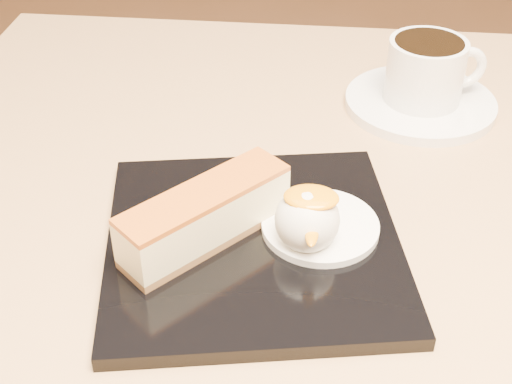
# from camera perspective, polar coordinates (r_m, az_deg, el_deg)

# --- Properties ---
(table) EXTENTS (0.80, 0.80, 0.72)m
(table) POSITION_cam_1_polar(r_m,az_deg,el_deg) (0.67, 4.88, -13.60)
(table) COLOR black
(table) RESTS_ON ground
(dessert_plate) EXTENTS (0.26, 0.26, 0.01)m
(dessert_plate) POSITION_cam_1_polar(r_m,az_deg,el_deg) (0.54, -0.22, -4.13)
(dessert_plate) COLOR black
(dessert_plate) RESTS_ON table
(cheesecake) EXTENTS (0.12, 0.13, 0.04)m
(cheesecake) POSITION_cam_1_polar(r_m,az_deg,el_deg) (0.53, -4.08, -1.89)
(cheesecake) COLOR brown
(cheesecake) RESTS_ON dessert_plate
(cream_smear) EXTENTS (0.09, 0.09, 0.01)m
(cream_smear) POSITION_cam_1_polar(r_m,az_deg,el_deg) (0.55, 5.16, -2.73)
(cream_smear) COLOR white
(cream_smear) RESTS_ON dessert_plate
(ice_cream_scoop) EXTENTS (0.05, 0.05, 0.05)m
(ice_cream_scoop) POSITION_cam_1_polar(r_m,az_deg,el_deg) (0.52, 4.12, -2.25)
(ice_cream_scoop) COLOR white
(ice_cream_scoop) RESTS_ON cream_smear
(mango_sauce) EXTENTS (0.04, 0.03, 0.01)m
(mango_sauce) POSITION_cam_1_polar(r_m,az_deg,el_deg) (0.51, 4.45, -0.43)
(mango_sauce) COLOR orange
(mango_sauce) RESTS_ON ice_cream_scoop
(mint_sprig) EXTENTS (0.03, 0.02, 0.00)m
(mint_sprig) POSITION_cam_1_polar(r_m,az_deg,el_deg) (0.57, 2.29, -0.64)
(mint_sprig) COLOR #2D7E29
(mint_sprig) RESTS_ON cream_smear
(saucer) EXTENTS (0.15, 0.15, 0.01)m
(saucer) POSITION_cam_1_polar(r_m,az_deg,el_deg) (0.74, 12.99, 6.96)
(saucer) COLOR white
(saucer) RESTS_ON table
(coffee_cup) EXTENTS (0.10, 0.08, 0.06)m
(coffee_cup) POSITION_cam_1_polar(r_m,az_deg,el_deg) (0.72, 13.54, 9.50)
(coffee_cup) COLOR white
(coffee_cup) RESTS_ON saucer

